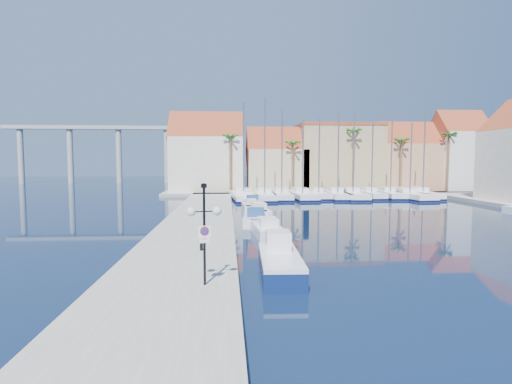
% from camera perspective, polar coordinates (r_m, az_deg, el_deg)
% --- Properties ---
extents(ground, '(260.00, 260.00, 0.00)m').
position_cam_1_polar(ground, '(23.43, 12.19, -9.42)').
color(ground, black).
rests_on(ground, ground).
extents(quay_west, '(6.00, 77.00, 0.50)m').
position_cam_1_polar(quay_west, '(35.82, -8.13, -4.15)').
color(quay_west, gray).
rests_on(quay_west, ground).
extents(shore_north, '(54.00, 16.00, 0.50)m').
position_cam_1_polar(shore_north, '(71.93, 9.17, 0.14)').
color(shore_north, gray).
rests_on(shore_north, ground).
extents(lamp_post, '(1.41, 0.52, 4.19)m').
position_cam_1_polar(lamp_post, '(16.33, -7.41, -3.78)').
color(lamp_post, black).
rests_on(lamp_post, quay_west).
extents(bollard, '(0.18, 0.18, 0.46)m').
position_cam_1_polar(bollard, '(23.08, -7.81, -7.72)').
color(bollard, black).
rests_on(bollard, quay_west).
extents(fishing_boat, '(2.11, 5.74, 1.98)m').
position_cam_1_polar(fishing_boat, '(19.96, 3.41, -9.82)').
color(fishing_boat, navy).
rests_on(fishing_boat, ground).
extents(motorboat_west_0, '(2.25, 5.94, 1.40)m').
position_cam_1_polar(motorboat_west_0, '(30.06, 1.56, -5.26)').
color(motorboat_west_0, white).
rests_on(motorboat_west_0, ground).
extents(motorboat_west_1, '(2.60, 6.83, 1.40)m').
position_cam_1_polar(motorboat_west_1, '(35.76, -0.03, -3.70)').
color(motorboat_west_1, white).
rests_on(motorboat_west_1, ground).
extents(motorboat_west_2, '(2.40, 6.04, 1.40)m').
position_cam_1_polar(motorboat_west_2, '(40.71, 0.26, -2.70)').
color(motorboat_west_2, white).
rests_on(motorboat_west_2, ground).
extents(motorboat_west_3, '(1.80, 5.17, 1.40)m').
position_cam_1_polar(motorboat_west_3, '(44.54, -0.82, -2.09)').
color(motorboat_west_3, white).
rests_on(motorboat_west_3, ground).
extents(motorboat_west_4, '(2.13, 5.46, 1.40)m').
position_cam_1_polar(motorboat_west_4, '(49.22, -0.59, -1.46)').
color(motorboat_west_4, white).
rests_on(motorboat_west_4, ground).
extents(motorboat_west_5, '(2.17, 6.63, 1.40)m').
position_cam_1_polar(motorboat_west_5, '(55.48, -1.37, -0.80)').
color(motorboat_west_5, white).
rests_on(motorboat_west_5, ground).
extents(sailboat_0, '(4.10, 12.22, 13.88)m').
position_cam_1_polar(sailboat_0, '(57.74, -1.86, -0.53)').
color(sailboat_0, white).
rests_on(sailboat_0, ground).
extents(sailboat_1, '(3.14, 11.10, 14.46)m').
position_cam_1_polar(sailboat_1, '(58.02, 1.20, -0.48)').
color(sailboat_1, white).
rests_on(sailboat_1, ground).
extents(sailboat_2, '(2.92, 9.89, 12.83)m').
position_cam_1_polar(sailboat_2, '(58.44, 3.64, -0.46)').
color(sailboat_2, white).
rests_on(sailboat_2, ground).
extents(sailboat_3, '(3.23, 10.83, 11.47)m').
position_cam_1_polar(sailboat_3, '(59.13, 6.52, -0.45)').
color(sailboat_3, white).
rests_on(sailboat_3, ground).
extents(sailboat_4, '(2.56, 8.30, 11.77)m').
position_cam_1_polar(sailboat_4, '(59.95, 8.82, -0.36)').
color(sailboat_4, white).
rests_on(sailboat_4, ground).
extents(sailboat_5, '(3.29, 10.47, 12.62)m').
position_cam_1_polar(sailboat_5, '(60.56, 11.46, -0.38)').
color(sailboat_5, white).
rests_on(sailboat_5, ground).
extents(sailboat_6, '(3.87, 11.30, 12.70)m').
position_cam_1_polar(sailboat_6, '(61.05, 13.56, -0.38)').
color(sailboat_6, white).
rests_on(sailboat_6, ground).
extents(sailboat_7, '(2.42, 8.61, 11.28)m').
position_cam_1_polar(sailboat_7, '(62.33, 16.02, -0.32)').
color(sailboat_7, white).
rests_on(sailboat_7, ground).
extents(sailboat_8, '(3.12, 9.49, 12.73)m').
position_cam_1_polar(sailboat_8, '(63.49, 18.49, -0.28)').
color(sailboat_8, white).
rests_on(sailboat_8, ground).
extents(sailboat_9, '(3.85, 11.72, 11.12)m').
position_cam_1_polar(sailboat_9, '(63.13, 20.82, -0.41)').
color(sailboat_9, white).
rests_on(sailboat_9, ground).
extents(sailboat_10, '(3.40, 10.61, 13.63)m').
position_cam_1_polar(sailboat_10, '(65.36, 22.52, -0.27)').
color(sailboat_10, white).
rests_on(sailboat_10, ground).
extents(building_0, '(12.30, 9.00, 13.50)m').
position_cam_1_polar(building_0, '(68.93, -7.04, 5.20)').
color(building_0, beige).
rests_on(building_0, shore_north).
extents(building_1, '(10.30, 8.00, 11.00)m').
position_cam_1_polar(building_1, '(69.34, 2.95, 4.21)').
color(building_1, tan).
rests_on(building_1, shore_north).
extents(building_2, '(14.20, 10.20, 11.50)m').
position_cam_1_polar(building_2, '(72.49, 11.55, 4.89)').
color(building_2, '#A08762').
rests_on(building_2, shore_north).
extents(building_3, '(10.30, 8.00, 12.00)m').
position_cam_1_polar(building_3, '(75.67, 20.56, 4.38)').
color(building_3, tan).
rests_on(building_3, shore_north).
extents(building_4, '(8.30, 8.00, 14.00)m').
position_cam_1_polar(building_4, '(78.98, 26.86, 4.97)').
color(building_4, silver).
rests_on(building_4, shore_north).
extents(palm_0, '(2.60, 2.60, 10.15)m').
position_cam_1_polar(palm_0, '(63.93, -3.68, 7.58)').
color(palm_0, brown).
rests_on(palm_0, shore_north).
extents(palm_1, '(2.60, 2.60, 9.15)m').
position_cam_1_polar(palm_1, '(64.73, 5.27, 6.69)').
color(palm_1, brown).
rests_on(palm_1, shore_north).
extents(palm_2, '(2.60, 2.60, 11.15)m').
position_cam_1_polar(palm_2, '(67.17, 13.82, 8.11)').
color(palm_2, brown).
rests_on(palm_2, shore_north).
extents(palm_3, '(2.60, 2.60, 9.65)m').
position_cam_1_polar(palm_3, '(69.94, 20.09, 6.66)').
color(palm_3, brown).
rests_on(palm_3, shore_north).
extents(palm_4, '(2.60, 2.60, 10.65)m').
position_cam_1_polar(palm_4, '(73.60, 25.84, 7.10)').
color(palm_4, brown).
rests_on(palm_4, shore_north).
extents(viaduct, '(48.00, 2.20, 14.45)m').
position_cam_1_polar(viaduct, '(108.94, -21.63, 6.59)').
color(viaduct, '#9E9E99').
rests_on(viaduct, ground).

